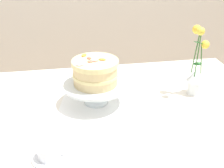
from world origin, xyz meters
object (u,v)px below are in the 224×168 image
(flower_vase, at_px, (196,71))
(dining_table, at_px, (123,130))
(teacup, at_px, (49,153))
(layer_cake, at_px, (95,72))
(cake_stand, at_px, (96,87))

(flower_vase, bearing_deg, dining_table, -162.39)
(teacup, bearing_deg, layer_cake, 59.61)
(cake_stand, bearing_deg, flower_vase, 1.49)
(cake_stand, xyz_separation_m, layer_cake, (-0.00, 0.00, 0.07))
(layer_cake, bearing_deg, teacup, -120.39)
(layer_cake, xyz_separation_m, flower_vase, (0.48, 0.01, -0.04))
(cake_stand, xyz_separation_m, flower_vase, (0.48, 0.01, 0.03))
(cake_stand, distance_m, flower_vase, 0.48)
(flower_vase, relative_size, teacup, 2.71)
(dining_table, xyz_separation_m, teacup, (-0.31, -0.24, 0.11))
(dining_table, xyz_separation_m, flower_vase, (0.37, 0.12, 0.21))
(layer_cake, height_order, flower_vase, flower_vase)
(dining_table, relative_size, flower_vase, 4.12)
(flower_vase, distance_m, teacup, 0.78)
(dining_table, relative_size, teacup, 11.19)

